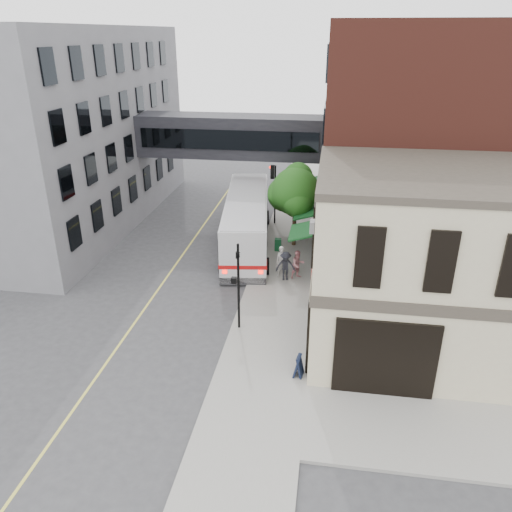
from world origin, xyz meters
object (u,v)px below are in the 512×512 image
(pedestrian_a, at_px, (282,261))
(sandwich_board, at_px, (299,366))
(bus, at_px, (247,219))
(newspaper_box, at_px, (278,245))
(pedestrian_c, at_px, (285,266))
(pedestrian_b, at_px, (298,264))

(pedestrian_a, xyz_separation_m, sandwich_board, (1.73, -9.43, -0.45))
(bus, height_order, pedestrian_a, bus)
(newspaper_box, bearing_deg, pedestrian_c, -79.53)
(pedestrian_a, bearing_deg, bus, 109.63)
(pedestrian_c, relative_size, sandwich_board, 1.83)
(pedestrian_b, bearing_deg, newspaper_box, 78.13)
(sandwich_board, bearing_deg, pedestrian_a, 109.86)
(pedestrian_c, xyz_separation_m, newspaper_box, (-0.91, 4.25, -0.47))
(pedestrian_a, height_order, newspaper_box, pedestrian_a)
(pedestrian_c, bearing_deg, newspaper_box, 89.74)
(pedestrian_b, distance_m, sandwich_board, 9.35)
(pedestrian_b, bearing_deg, bus, 94.47)
(pedestrian_b, relative_size, newspaper_box, 2.07)
(pedestrian_c, relative_size, newspaper_box, 2.13)
(pedestrian_a, distance_m, pedestrian_b, 0.99)
(pedestrian_b, height_order, sandwich_board, pedestrian_b)
(bus, distance_m, pedestrian_a, 5.58)
(pedestrian_a, relative_size, newspaper_box, 2.24)
(pedestrian_a, distance_m, pedestrian_c, 0.56)
(bus, relative_size, sandwich_board, 13.12)
(pedestrian_a, xyz_separation_m, pedestrian_c, (0.28, -0.49, -0.05))
(pedestrian_a, height_order, pedestrian_b, pedestrian_a)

